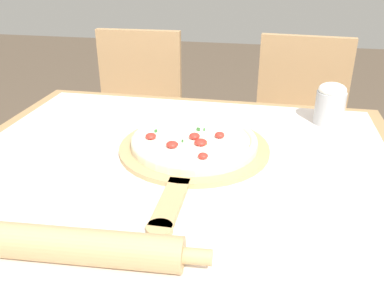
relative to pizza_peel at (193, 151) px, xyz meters
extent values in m
cube|color=#A87F51|center=(-0.03, -0.06, -0.03)|extent=(1.11, 0.96, 0.03)
cylinder|color=#A87F51|center=(-0.53, 0.36, -0.40)|extent=(0.06, 0.06, 0.71)
cylinder|color=#A87F51|center=(0.47, 0.36, -0.40)|extent=(0.06, 0.06, 0.71)
cube|color=silver|center=(-0.03, -0.06, -0.01)|extent=(1.03, 0.88, 0.00)
cylinder|color=tan|center=(0.00, 0.02, 0.00)|extent=(0.38, 0.38, 0.01)
cube|color=tan|center=(0.00, -0.23, 0.00)|extent=(0.04, 0.17, 0.01)
cylinder|color=tan|center=(0.00, -0.32, 0.00)|extent=(0.05, 0.05, 0.01)
cylinder|color=beige|center=(0.00, 0.02, 0.01)|extent=(0.32, 0.32, 0.02)
torus|color=beige|center=(0.00, 0.02, 0.02)|extent=(0.32, 0.32, 0.02)
cylinder|color=white|center=(0.00, 0.02, 0.02)|extent=(0.28, 0.28, 0.00)
ellipsoid|color=red|center=(0.06, 0.04, 0.03)|extent=(0.02, 0.02, 0.01)
ellipsoid|color=red|center=(-0.11, 0.00, 0.03)|extent=(0.03, 0.03, 0.01)
ellipsoid|color=red|center=(0.02, -0.01, 0.03)|extent=(0.03, 0.03, 0.01)
ellipsoid|color=red|center=(0.00, 0.02, 0.03)|extent=(0.03, 0.03, 0.02)
ellipsoid|color=red|center=(-0.04, -0.04, 0.03)|extent=(0.03, 0.03, 0.01)
ellipsoid|color=red|center=(0.04, -0.08, 0.03)|extent=(0.02, 0.02, 0.01)
cube|color=#387533|center=(0.02, 0.07, 0.03)|extent=(0.01, 0.01, 0.01)
cube|color=#387533|center=(-0.10, 0.04, 0.03)|extent=(0.01, 0.01, 0.01)
cube|color=#387533|center=(0.03, -0.01, 0.03)|extent=(0.01, 0.01, 0.01)
cube|color=#387533|center=(-0.02, -0.01, 0.03)|extent=(0.00, 0.01, 0.01)
cube|color=#387533|center=(0.00, 0.07, 0.03)|extent=(0.01, 0.01, 0.01)
cylinder|color=tan|center=(-0.10, -0.42, 0.02)|extent=(0.32, 0.08, 0.06)
cylinder|color=tan|center=(0.08, -0.41, 0.02)|extent=(0.05, 0.03, 0.03)
cube|color=tan|center=(-0.40, 0.67, -0.32)|extent=(0.41, 0.41, 0.02)
cube|color=tan|center=(-0.41, 0.85, -0.08)|extent=(0.38, 0.05, 0.44)
cylinder|color=tan|center=(-0.56, 0.50, -0.54)|extent=(0.04, 0.04, 0.42)
cylinder|color=tan|center=(-0.24, 0.52, -0.54)|extent=(0.04, 0.04, 0.42)
cylinder|color=tan|center=(-0.57, 0.82, -0.54)|extent=(0.04, 0.04, 0.42)
cylinder|color=tan|center=(-0.25, 0.83, -0.54)|extent=(0.04, 0.04, 0.42)
cube|color=tan|center=(0.30, 0.67, -0.32)|extent=(0.43, 0.43, 0.02)
cube|color=tan|center=(0.32, 0.85, -0.08)|extent=(0.38, 0.07, 0.44)
cylinder|color=tan|center=(0.13, 0.52, -0.54)|extent=(0.04, 0.04, 0.42)
cylinder|color=tan|center=(0.45, 0.50, -0.54)|extent=(0.04, 0.04, 0.42)
cylinder|color=tan|center=(0.16, 0.84, -0.54)|extent=(0.04, 0.04, 0.42)
cylinder|color=tan|center=(0.48, 0.82, -0.54)|extent=(0.04, 0.04, 0.42)
cylinder|color=#B2B7BC|center=(0.35, 0.26, 0.04)|extent=(0.08, 0.08, 0.09)
ellipsoid|color=white|center=(0.35, 0.26, 0.10)|extent=(0.08, 0.08, 0.04)
camera|label=1|loc=(0.17, -0.89, 0.45)|focal=38.00mm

